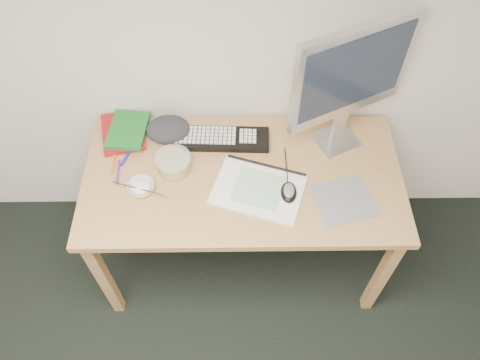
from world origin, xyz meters
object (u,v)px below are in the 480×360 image
object	(u,v)px
monitor	(351,76)
keyboard	(221,139)
sketchpad	(258,189)
desk	(243,187)
rice_bowl	(141,188)

from	to	relation	value
monitor	keyboard	bearing A→B (deg)	153.49
sketchpad	monitor	bearing A→B (deg)	55.26
desk	keyboard	distance (m)	0.24
sketchpad	rice_bowl	xyz separation A→B (m)	(-0.50, 0.00, 0.01)
keyboard	monitor	distance (m)	0.65
desk	keyboard	xyz separation A→B (m)	(-0.10, 0.20, 0.10)
desk	monitor	bearing A→B (deg)	24.77
desk	sketchpad	size ratio (longest dim) A/B	3.75
sketchpad	monitor	size ratio (longest dim) A/B	0.60
monitor	rice_bowl	distance (m)	0.98
sketchpad	desk	bearing A→B (deg)	149.84
desk	rice_bowl	bearing A→B (deg)	-170.80
desk	keyboard	bearing A→B (deg)	115.41
monitor	sketchpad	bearing A→B (deg)	-169.15
rice_bowl	keyboard	bearing A→B (deg)	39.10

